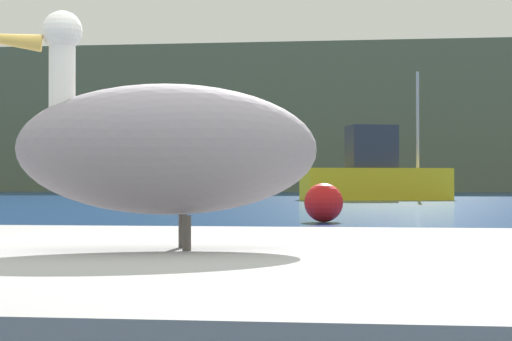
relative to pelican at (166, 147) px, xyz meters
name	(u,v)px	position (x,y,z in m)	size (l,w,h in m)	color
hillside_backdrop	(363,124)	(0.11, 65.03, 4.03)	(140.00, 17.09, 9.92)	#5B664C
pier_dock	(170,330)	(0.01, 0.00, -0.64)	(3.84, 3.14, 0.57)	gray
pelican	(166,147)	(0.00, 0.00, 0.00)	(1.31, 0.74, 0.82)	gray
fishing_boat_yellow	(375,175)	(0.86, 33.65, 0.08)	(6.14, 3.53, 5.18)	yellow
mooring_buoy	(324,203)	(-0.19, 14.32, -0.55)	(0.75, 0.75, 0.75)	red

